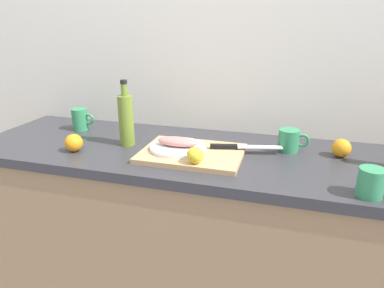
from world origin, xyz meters
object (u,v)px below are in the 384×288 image
Objects in this scene: coffee_mug_0 at (372,183)px; coffee_mug_2 at (81,119)px; chef_knife at (237,147)px; cutting_board at (192,153)px; lemon_0 at (195,155)px; white_plate at (178,148)px; fish_fillet at (178,142)px; coffee_mug_1 at (289,140)px; olive_oil_bottle at (126,119)px.

coffee_mug_0 is 1.29m from coffee_mug_2.
coffee_mug_2 reaches higher than chef_knife.
cutting_board is 6.41× the size of lemon_0.
fish_fillet is at bearing 0.00° from white_plate.
fish_fillet is at bearing -17.63° from coffee_mug_2.
cutting_board is at bearing -3.23° from fish_fillet.
fish_fillet is (-0.06, 0.00, 0.04)m from cutting_board.
cutting_board is 3.19× the size of coffee_mug_1.
olive_oil_bottle is (-0.31, 0.05, 0.10)m from cutting_board.
white_plate is 0.16m from lemon_0.
coffee_mug_2 is (-0.32, 0.13, -0.06)m from olive_oil_bottle.
olive_oil_bottle reaches higher than lemon_0.
fish_fillet is at bearing -175.66° from chef_knife.
coffee_mug_1 reaches higher than lemon_0.
coffee_mug_1 is 0.99m from coffee_mug_2.
lemon_0 is 0.53× the size of coffee_mug_0.
chef_knife is at bearing 57.42° from lemon_0.
white_plate is 1.33× the size of fish_fillet.
olive_oil_bottle reaches higher than cutting_board.
lemon_0 is 0.73m from coffee_mug_2.
coffee_mug_0 is at bearing -42.08° from chef_knife.
chef_knife reaches higher than cutting_board.
chef_knife is at bearing 17.75° from fish_fillet.
white_plate is 0.59m from coffee_mug_2.
olive_oil_bottle reaches higher than coffee_mug_2.
chef_knife is at bearing -7.61° from coffee_mug_2.
lemon_0 is 0.43m from coffee_mug_1.
white_plate is 1.88× the size of coffee_mug_0.
chef_knife is (0.23, 0.07, -0.02)m from fish_fillet.
coffee_mug_2 reaches higher than white_plate.
lemon_0 is 0.22× the size of olive_oil_bottle.
white_plate is 0.79× the size of olive_oil_bottle.
white_plate is 0.26m from olive_oil_bottle.
fish_fillet is 0.58× the size of chef_knife.
coffee_mug_0 is (0.68, -0.17, -0.01)m from fish_fillet.
olive_oil_bottle is (-0.24, 0.04, 0.09)m from white_plate.
coffee_mug_2 reaches higher than coffee_mug_0.
cutting_board is 0.08m from fish_fillet.
chef_knife is 0.51m from coffee_mug_0.
coffee_mug_0 is (0.57, -0.06, -0.01)m from lemon_0.
cutting_board is at bearing -155.65° from coffee_mug_1.
fish_fillet reaches higher than white_plate.
fish_fillet reaches higher than chef_knife.
chef_knife is at bearing 3.42° from olive_oil_bottle.
coffee_mug_2 is at bearing 156.11° from lemon_0.
chef_knife is (0.23, 0.07, 0.00)m from white_plate.
white_plate is at bearing 165.70° from coffee_mug_0.
coffee_mug_2 is at bearing 162.37° from white_plate.
coffee_mug_1 is (-0.25, 0.34, -0.00)m from coffee_mug_0.
cutting_board is 3.43× the size of coffee_mug_2.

